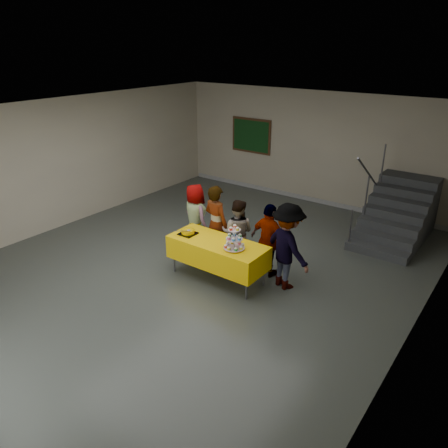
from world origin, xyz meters
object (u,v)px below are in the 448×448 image
object	(u,v)px
schoolchild_a	(195,217)
schoolchild_b	(216,224)
bear_cake	(188,231)
cupcake_stand	(234,241)
schoolchild_e	(287,246)
bake_table	(218,252)
schoolchild_d	(269,241)
staircase	(399,214)
schoolchild_c	(237,233)
noticeboard	(251,136)

from	to	relation	value
schoolchild_a	schoolchild_b	world-z (taller)	schoolchild_b
bear_cake	schoolchild_b	size ratio (longest dim) A/B	0.22
cupcake_stand	schoolchild_b	xyz separation A→B (m)	(-0.90, 0.66, -0.13)
bear_cake	schoolchild_e	distance (m)	1.91
bake_table	schoolchild_e	distance (m)	1.30
cupcake_stand	schoolchild_d	distance (m)	0.83
schoolchild_b	staircase	size ratio (longest dim) A/B	0.67
schoolchild_a	schoolchild_d	xyz separation A→B (m)	(1.85, -0.08, -0.00)
cupcake_stand	bear_cake	xyz separation A→B (m)	(-1.08, 0.00, -0.11)
bear_cake	schoolchild_b	distance (m)	0.68
bake_table	schoolchild_e	world-z (taller)	schoolchild_e
schoolchild_d	schoolchild_e	size ratio (longest dim) A/B	0.90
schoolchild_c	schoolchild_e	xyz separation A→B (m)	(1.20, -0.18, 0.12)
bear_cake	staircase	bearing A→B (deg)	56.60
bake_table	schoolchild_c	world-z (taller)	schoolchild_c
bear_cake	bake_table	bearing A→B (deg)	6.15
schoolchild_a	schoolchild_b	xyz separation A→B (m)	(0.69, -0.17, 0.08)
cupcake_stand	bear_cake	world-z (taller)	cupcake_stand
schoolchild_b	schoolchild_d	world-z (taller)	schoolchild_b
schoolchild_a	schoolchild_e	size ratio (longest dim) A/B	0.90
bear_cake	schoolchild_a	distance (m)	0.98
schoolchild_c	schoolchild_d	size ratio (longest dim) A/B	0.95
schoolchild_c	noticeboard	xyz separation A→B (m)	(-2.47, 4.27, 0.91)
schoolchild_c	bake_table	bearing A→B (deg)	72.69
bake_table	bear_cake	bearing A→B (deg)	-173.85
schoolchild_a	schoolchild_b	bearing A→B (deg)	-175.63
schoolchild_e	schoolchild_b	bearing A→B (deg)	19.51
schoolchild_b	bear_cake	bearing A→B (deg)	83.93
schoolchild_c	bear_cake	bearing A→B (deg)	30.60
staircase	schoolchild_e	bearing A→B (deg)	-104.68
cupcake_stand	staircase	bearing A→B (deg)	68.11
bake_table	schoolchild_e	bearing A→B (deg)	23.73
bear_cake	staircase	size ratio (longest dim) A/B	0.15
schoolchild_b	schoolchild_c	bearing A→B (deg)	-157.02
schoolchild_b	cupcake_stand	bearing A→B (deg)	153.08
bear_cake	noticeboard	bearing A→B (deg)	110.30
schoolchild_b	schoolchild_e	world-z (taller)	schoolchild_e
bake_table	noticeboard	bearing A→B (deg)	116.88
noticeboard	staircase	bearing A→B (deg)	-10.25
cupcake_stand	schoolchild_c	bearing A→B (deg)	121.22
schoolchild_c	staircase	world-z (taller)	staircase
schoolchild_e	staircase	world-z (taller)	staircase
schoolchild_b	schoolchild_e	size ratio (longest dim) A/B	1.00
bear_cake	schoolchild_c	world-z (taller)	schoolchild_c
schoolchild_e	noticeboard	xyz separation A→B (m)	(-3.68, 4.44, 0.80)
schoolchild_d	schoolchild_e	bearing A→B (deg)	169.47
schoolchild_d	staircase	bearing A→B (deg)	-103.29
schoolchild_b	staircase	world-z (taller)	staircase
schoolchild_b	schoolchild_d	bearing A→B (deg)	-166.04
bear_cake	schoolchild_a	bearing A→B (deg)	121.57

